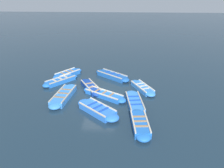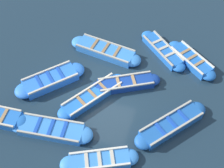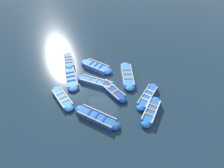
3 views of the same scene
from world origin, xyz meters
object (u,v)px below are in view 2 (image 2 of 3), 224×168
object	(u,v)px
boat_tucked	(92,96)
boat_mid_row	(171,125)
boat_broadside	(51,129)
boat_outer_left	(106,51)
boat_end_of_row	(126,84)
boat_drifting	(99,161)
boat_far_corner	(50,80)
boat_stern_in	(163,50)
boat_centre	(191,60)

from	to	relation	value
boat_tucked	boat_mid_row	bearing A→B (deg)	-5.49
boat_broadside	boat_outer_left	world-z (taller)	boat_outer_left
boat_end_of_row	boat_outer_left	bearing A→B (deg)	133.39
boat_tucked	boat_outer_left	world-z (taller)	boat_outer_left
boat_outer_left	boat_mid_row	bearing A→B (deg)	-38.26
boat_end_of_row	boat_mid_row	bearing A→B (deg)	-31.54
boat_end_of_row	boat_outer_left	world-z (taller)	boat_outer_left
boat_mid_row	boat_end_of_row	bearing A→B (deg)	148.46
boat_drifting	boat_broadside	xyz separation A→B (m)	(-2.43, 0.68, -0.00)
boat_end_of_row	boat_outer_left	size ratio (longest dim) A/B	0.82
boat_mid_row	boat_far_corner	size ratio (longest dim) A/B	1.05
boat_drifting	boat_mid_row	size ratio (longest dim) A/B	0.93
boat_stern_in	boat_centre	distance (m)	1.54
boat_mid_row	boat_stern_in	bearing A→B (deg)	107.63
boat_stern_in	boat_mid_row	bearing A→B (deg)	-72.37
boat_stern_in	boat_far_corner	bearing A→B (deg)	-141.29
boat_outer_left	boat_centre	distance (m)	4.38
boat_drifting	boat_broadside	bearing A→B (deg)	164.41
boat_tucked	boat_broadside	distance (m)	2.44
boat_tucked	boat_mid_row	distance (m)	3.77
boat_mid_row	boat_outer_left	distance (m)	5.28
boat_drifting	boat_stern_in	bearing A→B (deg)	81.77
boat_tucked	boat_mid_row	world-z (taller)	boat_mid_row
boat_drifting	boat_centre	size ratio (longest dim) A/B	1.07
boat_end_of_row	boat_tucked	bearing A→B (deg)	-136.38
boat_drifting	boat_outer_left	world-z (taller)	boat_outer_left
boat_drifting	boat_broadside	world-z (taller)	boat_drifting
boat_centre	boat_far_corner	bearing A→B (deg)	-150.50
boat_outer_left	boat_tucked	bearing A→B (deg)	-82.31
boat_far_corner	boat_outer_left	xyz separation A→B (m)	(1.84, 2.70, -0.01)
boat_end_of_row	boat_far_corner	size ratio (longest dim) A/B	1.00
boat_outer_left	boat_far_corner	bearing A→B (deg)	-124.24
boat_end_of_row	boat_centre	distance (m)	3.67
boat_end_of_row	boat_outer_left	distance (m)	2.38
boat_broadside	boat_end_of_row	xyz separation A→B (m)	(2.26, 3.39, 0.02)
boat_stern_in	boat_centre	xyz separation A→B (m)	(1.52, -0.23, 0.02)
boat_stern_in	boat_outer_left	world-z (taller)	boat_outer_left
boat_broadside	boat_centre	xyz separation A→B (m)	(4.94, 5.90, 0.04)
boat_broadside	boat_end_of_row	distance (m)	4.08
boat_tucked	boat_broadside	xyz separation A→B (m)	(-1.02, -2.21, -0.01)
boat_drifting	boat_centre	distance (m)	7.04
boat_drifting	boat_outer_left	xyz separation A→B (m)	(-1.80, 5.80, 0.03)
boat_drifting	boat_centre	bearing A→B (deg)	69.13
boat_tucked	boat_end_of_row	xyz separation A→B (m)	(1.24, 1.18, 0.01)
boat_mid_row	boat_centre	bearing A→B (deg)	87.67
boat_tucked	boat_centre	bearing A→B (deg)	43.28
boat_centre	boat_outer_left	bearing A→B (deg)	-169.75
boat_drifting	boat_mid_row	xyz separation A→B (m)	(2.34, 2.53, 0.03)
boat_broadside	boat_stern_in	bearing A→B (deg)	60.87
boat_tucked	boat_centre	distance (m)	5.38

